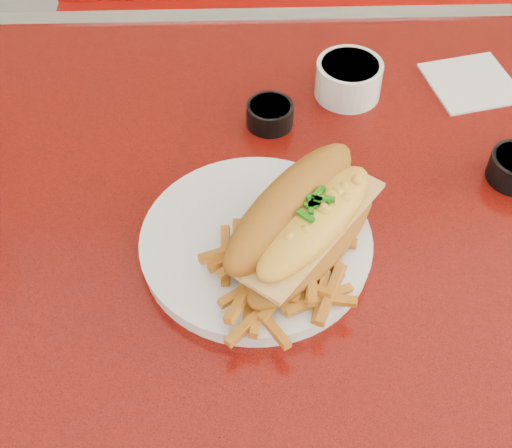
{
  "coord_description": "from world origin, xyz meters",
  "views": [
    {
      "loc": [
        -0.2,
        -0.48,
        1.34
      ],
      "look_at": [
        -0.18,
        -0.02,
        0.81
      ],
      "focal_mm": 50.0,
      "sensor_mm": 36.0,
      "label": 1
    }
  ],
  "objects_px": {
    "dinner_plate": "(256,244)",
    "fork": "(305,223)",
    "diner_table": "(405,313)",
    "booth_bench_far": "(324,97)",
    "mac_hoagie": "(305,222)",
    "sauce_cup_left": "(270,114)",
    "gravy_ramekin": "(349,78)"
  },
  "relations": [
    {
      "from": "fork",
      "to": "sauce_cup_left",
      "type": "relative_size",
      "value": 2.66
    },
    {
      "from": "booth_bench_far",
      "to": "gravy_ramekin",
      "type": "relative_size",
      "value": 11.71
    },
    {
      "from": "gravy_ramekin",
      "to": "mac_hoagie",
      "type": "bearing_deg",
      "value": -106.07
    },
    {
      "from": "dinner_plate",
      "to": "gravy_ramekin",
      "type": "xyz_separation_m",
      "value": [
        0.12,
        0.25,
        0.01
      ]
    },
    {
      "from": "dinner_plate",
      "to": "fork",
      "type": "xyz_separation_m",
      "value": [
        0.05,
        0.02,
        0.01
      ]
    },
    {
      "from": "dinner_plate",
      "to": "mac_hoagie",
      "type": "relative_size",
      "value": 1.13
    },
    {
      "from": "diner_table",
      "to": "gravy_ramekin",
      "type": "distance_m",
      "value": 0.3
    },
    {
      "from": "sauce_cup_left",
      "to": "diner_table",
      "type": "bearing_deg",
      "value": -46.55
    },
    {
      "from": "diner_table",
      "to": "fork",
      "type": "distance_m",
      "value": 0.22
    },
    {
      "from": "mac_hoagie",
      "to": "sauce_cup_left",
      "type": "distance_m",
      "value": 0.21
    },
    {
      "from": "fork",
      "to": "gravy_ramekin",
      "type": "xyz_separation_m",
      "value": [
        0.07,
        0.23,
        0.01
      ]
    },
    {
      "from": "sauce_cup_left",
      "to": "fork",
      "type": "bearing_deg",
      "value": -80.8
    },
    {
      "from": "dinner_plate",
      "to": "mac_hoagie",
      "type": "distance_m",
      "value": 0.07
    },
    {
      "from": "diner_table",
      "to": "sauce_cup_left",
      "type": "height_order",
      "value": "sauce_cup_left"
    },
    {
      "from": "diner_table",
      "to": "mac_hoagie",
      "type": "distance_m",
      "value": 0.26
    },
    {
      "from": "dinner_plate",
      "to": "diner_table",
      "type": "bearing_deg",
      "value": 7.61
    },
    {
      "from": "diner_table",
      "to": "dinner_plate",
      "type": "height_order",
      "value": "dinner_plate"
    },
    {
      "from": "dinner_plate",
      "to": "mac_hoagie",
      "type": "bearing_deg",
      "value": -13.35
    },
    {
      "from": "dinner_plate",
      "to": "mac_hoagie",
      "type": "xyz_separation_m",
      "value": [
        0.05,
        -0.01,
        0.04
      ]
    },
    {
      "from": "booth_bench_far",
      "to": "fork",
      "type": "bearing_deg",
      "value": -99.21
    },
    {
      "from": "fork",
      "to": "gravy_ramekin",
      "type": "distance_m",
      "value": 0.24
    },
    {
      "from": "diner_table",
      "to": "mac_hoagie",
      "type": "height_order",
      "value": "mac_hoagie"
    },
    {
      "from": "mac_hoagie",
      "to": "gravy_ramekin",
      "type": "height_order",
      "value": "mac_hoagie"
    },
    {
      "from": "diner_table",
      "to": "mac_hoagie",
      "type": "bearing_deg",
      "value": -165.33
    },
    {
      "from": "dinner_plate",
      "to": "fork",
      "type": "height_order",
      "value": "same"
    },
    {
      "from": "diner_table",
      "to": "gravy_ramekin",
      "type": "bearing_deg",
      "value": 105.44
    },
    {
      "from": "booth_bench_far",
      "to": "fork",
      "type": "height_order",
      "value": "booth_bench_far"
    },
    {
      "from": "mac_hoagie",
      "to": "sauce_cup_left",
      "type": "xyz_separation_m",
      "value": [
        -0.02,
        0.2,
        -0.04
      ]
    },
    {
      "from": "diner_table",
      "to": "sauce_cup_left",
      "type": "distance_m",
      "value": 0.29
    },
    {
      "from": "diner_table",
      "to": "fork",
      "type": "xyz_separation_m",
      "value": [
        -0.13,
        -0.01,
        0.18
      ]
    },
    {
      "from": "fork",
      "to": "gravy_ramekin",
      "type": "bearing_deg",
      "value": -40.0
    },
    {
      "from": "fork",
      "to": "sauce_cup_left",
      "type": "distance_m",
      "value": 0.18
    }
  ]
}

